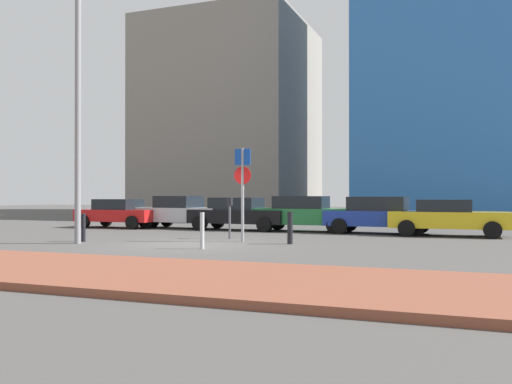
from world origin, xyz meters
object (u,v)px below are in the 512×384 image
Objects in this scene: street_lamp at (78,89)px; traffic_bollard_far at (83,228)px; parked_car_yellow at (448,217)px; traffic_bollard_near at (202,231)px; parked_car_blue at (380,214)px; traffic_bollard_mid at (290,228)px; parked_car_black at (239,213)px; parked_car_silver at (181,212)px; parked_car_red at (118,213)px; parked_car_green at (304,213)px; parking_sign_post at (243,183)px; parking_meter at (230,212)px.

traffic_bollard_far is at bearing 115.52° from street_lamp.
parked_car_yellow reaches higher than traffic_bollard_near.
street_lamp is at bearing -135.69° from parked_car_blue.
traffic_bollard_mid reaches higher than traffic_bollard_far.
parked_car_black is at bearing 75.16° from street_lamp.
traffic_bollard_near is at bearing -57.74° from parked_car_silver.
parked_car_yellow is at bearing -2.97° from parked_car_black.
street_lamp is at bearing -63.19° from parked_car_red.
parked_car_red is 0.89× the size of parked_car_black.
parked_car_black is 4.40× the size of traffic_bollard_mid.
parked_car_yellow is at bearing -3.35° from parked_car_silver.
parked_car_black is at bearing -4.48° from parked_car_silver.
street_lamp is at bearing -121.54° from parked_car_green.
parked_car_black is 7.99m from traffic_bollard_far.
parked_car_black is at bearing 177.03° from parked_car_yellow.
parked_car_black is 1.44× the size of parking_sign_post.
parked_car_yellow is 14.29m from street_lamp.
traffic_bollard_mid is (10.46, -5.50, -0.21)m from parked_car_red.
parked_car_silver is at bearing 178.66° from parked_car_blue.
traffic_bollard_far is (-8.84, -7.59, -0.31)m from parked_car_blue.
traffic_bollard_near reaches higher than traffic_bollard_mid.
parked_car_blue is at bearing -2.93° from parked_car_green.
street_lamp reaches higher than traffic_bollard_mid.
traffic_bollard_near is at bearing -92.96° from parking_sign_post.
parked_car_red is 0.93× the size of parked_car_green.
parked_car_green reaches higher than traffic_bollard_far.
traffic_bollard_near is (-6.59, -7.94, -0.20)m from parked_car_yellow.
parked_car_green is 1.39× the size of parking_sign_post.
parking_sign_post is at bearing -141.19° from parked_car_yellow.
traffic_bollard_far is (3.62, -7.13, -0.25)m from parked_car_red.
street_lamp reaches higher than parking_meter.
parking_sign_post is at bearing -94.66° from parked_car_green.
parked_car_red is 8.00m from traffic_bollard_far.
parked_car_green is 4.12× the size of traffic_bollard_near.
parked_car_black is 8.99m from parked_car_yellow.
traffic_bollard_mid is at bearing -9.46° from parking_sign_post.
parking_meter reaches higher than parked_car_red.
parking_meter is 0.17× the size of street_lamp.
parked_car_red reaches higher than traffic_bollard_far.
traffic_bollard_mid is at bearing 13.38° from traffic_bollard_far.
parking_meter is 2.99m from traffic_bollard_mid.
parking_sign_post reaches higher than parked_car_black.
parked_car_yellow reaches higher than traffic_bollard_mid.
parked_car_green is 5.07m from parking_meter.
parked_car_blue is at bearing 44.31° from street_lamp.
parking_sign_post is (-0.48, -5.84, 1.21)m from parked_car_green.
parked_car_silver is (3.08, 0.68, 0.05)m from parked_car_red.
parked_car_black is at bearing -179.80° from parked_car_blue.
parking_sign_post is 1.68m from parking_meter.
parked_car_red is 15.13m from parked_car_yellow.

